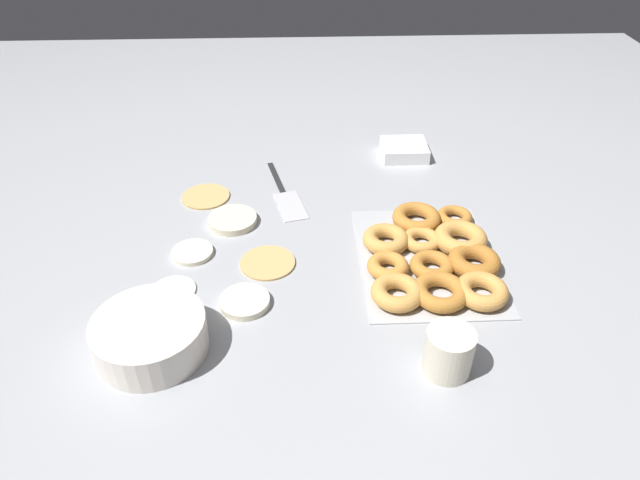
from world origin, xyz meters
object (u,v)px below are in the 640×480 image
pancake_2 (192,252)px  spatula (288,199)px  paper_cup (449,352)px  pancake_4 (206,196)px  pancake_5 (173,290)px  pancake_1 (245,302)px  pancake_3 (268,262)px  pancake_0 (233,220)px  donut_tray (433,257)px  container_stack (404,150)px  batter_bowl (150,335)px

pancake_2 → spatula: size_ratio=0.31×
paper_cup → pancake_2: bearing=54.6°
pancake_4 → pancake_5: size_ratio=1.33×
pancake_2 → pancake_5: (-0.12, 0.02, -0.00)m
pancake_1 → pancake_4: bearing=17.3°
pancake_3 → pancake_5: bearing=113.5°
pancake_2 → pancake_3: (-0.04, -0.16, -0.00)m
pancake_0 → pancake_5: pancake_0 is taller
pancake_1 → pancake_2: (0.16, 0.12, -0.00)m
pancake_0 → spatula: (0.09, -0.13, -0.01)m
spatula → pancake_5: bearing=-48.0°
pancake_4 → donut_tray: bearing=-119.1°
pancake_1 → paper_cup: bearing=-116.4°
pancake_1 → pancake_2: 0.20m
pancake_2 → container_stack: (0.43, -0.53, 0.01)m
paper_cup → pancake_3: bearing=46.3°
container_stack → spatula: size_ratio=0.43×
pancake_3 → pancake_4: 0.31m
pancake_5 → donut_tray: donut_tray is taller
pancake_3 → pancake_5: same height
pancake_1 → pancake_3: size_ratio=0.84×
pancake_3 → batter_bowl: 0.30m
pancake_1 → pancake_5: (0.04, 0.14, -0.00)m
pancake_1 → batter_bowl: 0.19m
batter_bowl → pancake_3: bearing=-39.8°
pancake_2 → container_stack: size_ratio=0.72×
pancake_4 → pancake_0: bearing=-146.3°
pancake_3 → spatula: 0.25m
spatula → pancake_2: bearing=-57.8°
donut_tray → pancake_3: bearing=87.7°
pancake_2 → pancake_5: 0.12m
pancake_1 → pancake_2: bearing=37.1°
pancake_5 → spatula: (0.33, -0.23, -0.00)m
pancake_1 → container_stack: container_stack is taller
container_stack → paper_cup: 0.77m
pancake_0 → batter_bowl: bearing=164.4°
pancake_1 → pancake_2: size_ratio=1.10×
pancake_0 → pancake_1: (-0.28, -0.05, -0.00)m
container_stack → paper_cup: (-0.76, 0.05, 0.02)m
pancake_3 → container_stack: container_stack is taller
pancake_4 → paper_cup: bearing=-140.1°
donut_tray → container_stack: bearing=-1.8°
pancake_2 → pancake_0: bearing=-33.6°
pancake_4 → spatula: bearing=-95.5°
batter_bowl → container_stack: bearing=-38.6°
pancake_0 → pancake_3: pancake_0 is taller
pancake_0 → paper_cup: (-0.45, -0.40, 0.03)m
pancake_3 → spatula: bearing=-9.3°
donut_tray → pancake_5: bearing=97.1°
spatula → pancake_3: bearing=-23.0°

